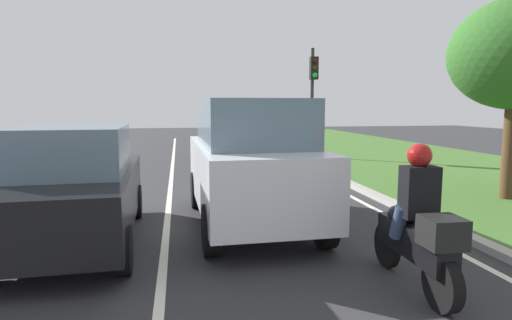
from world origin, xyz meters
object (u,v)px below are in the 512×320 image
car_suv_ahead (250,162)px  traffic_light_near_right (313,86)px  rider_person (418,191)px  car_sedan_left_lane (75,187)px  motorcycle (417,244)px

car_suv_ahead → traffic_light_near_right: traffic_light_near_right is taller
rider_person → car_suv_ahead: bearing=116.8°
car_sedan_left_lane → traffic_light_near_right: traffic_light_near_right is taller
rider_person → car_sedan_left_lane: bearing=151.9°
rider_person → traffic_light_near_right: size_ratio=0.26×
car_suv_ahead → motorcycle: 3.50m
car_sedan_left_lane → rider_person: (4.33, -2.46, 0.27)m
car_suv_ahead → rider_person: size_ratio=3.90×
motorcycle → rider_person: rider_person is taller
car_sedan_left_lane → rider_person: bearing=-31.9°
car_suv_ahead → motorcycle: size_ratio=2.39×
car_suv_ahead → rider_person: (1.46, -3.08, 0.02)m
rider_person → traffic_light_near_right: (2.70, 12.52, 1.79)m
motorcycle → rider_person: (0.00, 0.05, 0.62)m
rider_person → traffic_light_near_right: 12.93m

